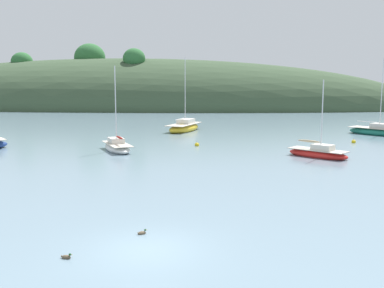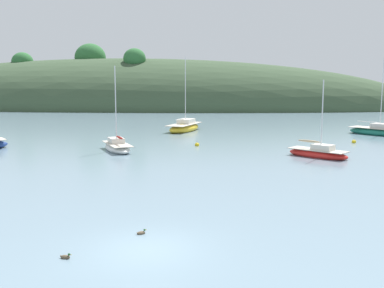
{
  "view_description": "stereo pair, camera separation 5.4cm",
  "coord_description": "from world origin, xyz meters",
  "views": [
    {
      "loc": [
        2.93,
        -15.31,
        6.1
      ],
      "look_at": [
        0.0,
        20.0,
        1.2
      ],
      "focal_mm": 40.88,
      "sensor_mm": 36.0,
      "label": 1
    },
    {
      "loc": [
        2.99,
        -15.31,
        6.1
      ],
      "look_at": [
        0.0,
        20.0,
        1.2
      ],
      "focal_mm": 40.88,
      "sensor_mm": 36.0,
      "label": 2
    }
  ],
  "objects": [
    {
      "name": "ground_plane",
      "position": [
        0.0,
        0.0,
        0.0
      ],
      "size": [
        400.0,
        400.0,
        0.0
      ],
      "primitive_type": "plane",
      "color": "slate"
    },
    {
      "name": "sailboat_orange_cutter",
      "position": [
        20.8,
        38.51,
        0.41
      ],
      "size": [
        6.54,
        6.56,
        9.3
      ],
      "color": "#196B56",
      "rests_on": "ground"
    },
    {
      "name": "sailboat_yellow_far",
      "position": [
        -2.75,
        40.99,
        0.45
      ],
      "size": [
        4.66,
        8.18,
        9.81
      ],
      "color": "gold",
      "rests_on": "ground"
    },
    {
      "name": "sailboat_navy_dinghy",
      "position": [
        10.49,
        21.56,
        0.34
      ],
      "size": [
        5.21,
        4.69,
        6.62
      ],
      "color": "red",
      "rests_on": "ground"
    },
    {
      "name": "mooring_buoy_outer",
      "position": [
        -0.11,
        27.21,
        0.12
      ],
      "size": [
        0.44,
        0.44,
        0.54
      ],
      "color": "yellow",
      "rests_on": "ground"
    },
    {
      "name": "sailboat_grey_yawl",
      "position": [
        -7.18,
        23.57,
        0.36
      ],
      "size": [
        4.29,
        5.77,
        7.91
      ],
      "color": "white",
      "rests_on": "ground"
    },
    {
      "name": "duck_lone_right",
      "position": [
        -0.53,
        1.64,
        0.05
      ],
      "size": [
        0.4,
        0.32,
        0.24
      ],
      "color": "brown",
      "rests_on": "ground"
    },
    {
      "name": "mooring_buoy_channel",
      "position": [
        15.96,
        30.86,
        0.12
      ],
      "size": [
        0.44,
        0.44,
        0.54
      ],
      "color": "yellow",
      "rests_on": "ground"
    },
    {
      "name": "duck_trailing",
      "position": [
        -2.69,
        -1.06,
        0.05
      ],
      "size": [
        0.43,
        0.22,
        0.24
      ],
      "color": "brown",
      "rests_on": "ground"
    },
    {
      "name": "far_shoreline_hill",
      "position": [
        -25.04,
        93.27,
        0.06
      ],
      "size": [
        150.0,
        36.0,
        28.43
      ],
      "color": "#384C33",
      "rests_on": "ground"
    }
  ]
}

